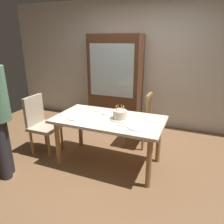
{
  "coord_description": "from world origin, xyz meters",
  "views": [
    {
      "loc": [
        1.11,
        -2.57,
        1.79
      ],
      "look_at": [
        0.05,
        0.0,
        0.83
      ],
      "focal_mm": 33.69,
      "sensor_mm": 36.0,
      "label": 1
    }
  ],
  "objects": [
    {
      "name": "fork_near_celebrant",
      "position": [
        -0.59,
        -0.2,
        0.73
      ],
      "size": [
        0.18,
        0.03,
        0.01
      ],
      "primitive_type": "cube",
      "rotation": [
        0.0,
        0.0,
        0.08
      ],
      "color": "silver",
      "rests_on": "dining_table"
    },
    {
      "name": "plate_near_celebrant",
      "position": [
        -0.43,
        -0.19,
        0.74
      ],
      "size": [
        0.22,
        0.22,
        0.01
      ],
      "primitive_type": "cylinder",
      "color": "white",
      "rests_on": "dining_table"
    },
    {
      "name": "plate_far_side",
      "position": [
        -0.08,
        0.19,
        0.74
      ],
      "size": [
        0.22,
        0.22,
        0.01
      ],
      "primitive_type": "cylinder",
      "color": "white",
      "rests_on": "dining_table"
    },
    {
      "name": "chair_spindle_back",
      "position": [
        0.23,
        0.74,
        0.46
      ],
      "size": [
        0.44,
        0.44,
        0.95
      ],
      "color": "tan",
      "rests_on": "ground"
    },
    {
      "name": "ground",
      "position": [
        0.0,
        0.0,
        0.0
      ],
      "size": [
        6.4,
        6.4,
        0.0
      ],
      "primitive_type": "plane",
      "color": "brown"
    },
    {
      "name": "chair_upholstered",
      "position": [
        -1.17,
        -0.09,
        0.53
      ],
      "size": [
        0.45,
        0.44,
        0.95
      ],
      "color": "tan",
      "rests_on": "ground"
    },
    {
      "name": "fork_far_side",
      "position": [
        -0.24,
        0.2,
        0.73
      ],
      "size": [
        0.18,
        0.02,
        0.01
      ],
      "primitive_type": "cube",
      "rotation": [
        0.0,
        0.0,
        0.04
      ],
      "color": "silver",
      "rests_on": "dining_table"
    },
    {
      "name": "plate_near_guest",
      "position": [
        0.47,
        -0.19,
        0.74
      ],
      "size": [
        0.22,
        0.22,
        0.01
      ],
      "primitive_type": "cylinder",
      "color": "white",
      "rests_on": "dining_table"
    },
    {
      "name": "fork_near_guest",
      "position": [
        0.31,
        -0.21,
        0.73
      ],
      "size": [
        0.18,
        0.02,
        0.01
      ],
      "primitive_type": "cube",
      "rotation": [
        0.0,
        0.0,
        -0.01
      ],
      "color": "silver",
      "rests_on": "dining_table"
    },
    {
      "name": "back_wall",
      "position": [
        0.0,
        1.85,
        1.3
      ],
      "size": [
        6.4,
        0.1,
        2.6
      ],
      "primitive_type": "cube",
      "color": "beige",
      "rests_on": "ground"
    },
    {
      "name": "china_cabinet",
      "position": [
        -0.52,
        1.56,
        0.95
      ],
      "size": [
        1.1,
        0.45,
        1.9
      ],
      "color": "#56331E",
      "rests_on": "ground"
    },
    {
      "name": "dining_table",
      "position": [
        0.0,
        0.0,
        0.64
      ],
      "size": [
        1.56,
        0.84,
        0.73
      ],
      "color": "beige",
      "rests_on": "ground"
    },
    {
      "name": "birthday_cake",
      "position": [
        0.16,
        0.02,
        0.79
      ],
      "size": [
        0.28,
        0.28,
        0.2
      ],
      "color": "silver",
      "rests_on": "dining_table"
    }
  ]
}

